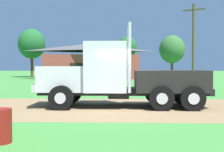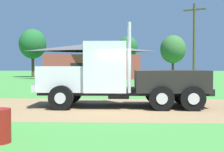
{
  "view_description": "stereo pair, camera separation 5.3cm",
  "coord_description": "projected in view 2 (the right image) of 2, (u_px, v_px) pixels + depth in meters",
  "views": [
    {
      "loc": [
        -0.23,
        -12.7,
        1.81
      ],
      "look_at": [
        -0.71,
        0.42,
        1.36
      ],
      "focal_mm": 47.19,
      "sensor_mm": 36.0,
      "label": 1
    },
    {
      "loc": [
        -0.18,
        -12.7,
        1.81
      ],
      "look_at": [
        -0.71,
        0.42,
        1.36
      ],
      "focal_mm": 47.19,
      "sensor_mm": 36.0,
      "label": 2
    }
  ],
  "objects": [
    {
      "name": "ground_plane",
      "position": [
        128.0,
        108.0,
        12.73
      ],
      "size": [
        200.0,
        200.0,
        0.0
      ],
      "primitive_type": "plane",
      "color": "#408738"
    },
    {
      "name": "truck_foreground_white",
      "position": [
        119.0,
        78.0,
        13.07
      ],
      "size": [
        7.59,
        2.7,
        3.61
      ],
      "color": "black",
      "rests_on": "ground_plane"
    },
    {
      "name": "utility_pole_near",
      "position": [
        194.0,
        42.0,
        29.39
      ],
      "size": [
        2.04,
        1.09,
        8.03
      ],
      "color": "#4F4926",
      "rests_on": "ground_plane"
    },
    {
      "name": "shed_building",
      "position": [
        92.0,
        62.0,
        42.03
      ],
      "size": [
        14.36,
        8.91,
        5.05
      ],
      "color": "#964035",
      "rests_on": "ground_plane"
    },
    {
      "name": "tree_mid",
      "position": [
        128.0,
        47.0,
        52.53
      ],
      "size": [
        3.53,
        3.53,
        7.14
      ],
      "color": "#513823",
      "rests_on": "ground_plane"
    },
    {
      "name": "tree_right",
      "position": [
        173.0,
        49.0,
        54.44
      ],
      "size": [
        4.72,
        4.72,
        7.52
      ],
      "color": "#513823",
      "rests_on": "ground_plane"
    },
    {
      "name": "dirt_track",
      "position": [
        128.0,
        108.0,
        12.73
      ],
      "size": [
        120.0,
        6.83,
        0.01
      ],
      "primitive_type": "cube",
      "color": "#8D704C",
      "rests_on": "ground_plane"
    },
    {
      "name": "tree_left",
      "position": [
        33.0,
        44.0,
        47.71
      ],
      "size": [
        4.37,
        4.37,
        7.81
      ],
      "color": "#513823",
      "rests_on": "ground_plane"
    }
  ]
}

